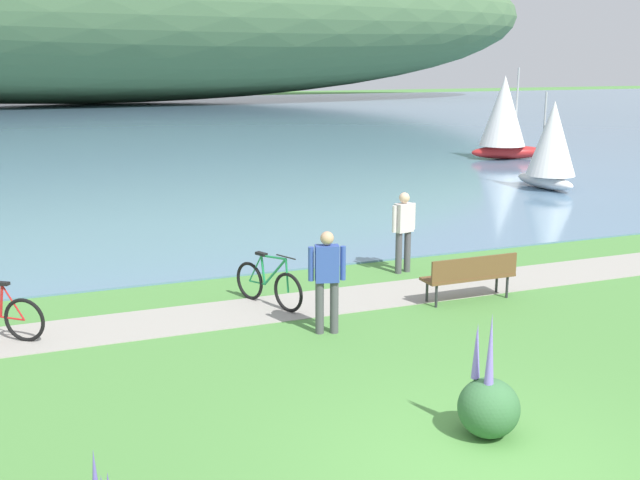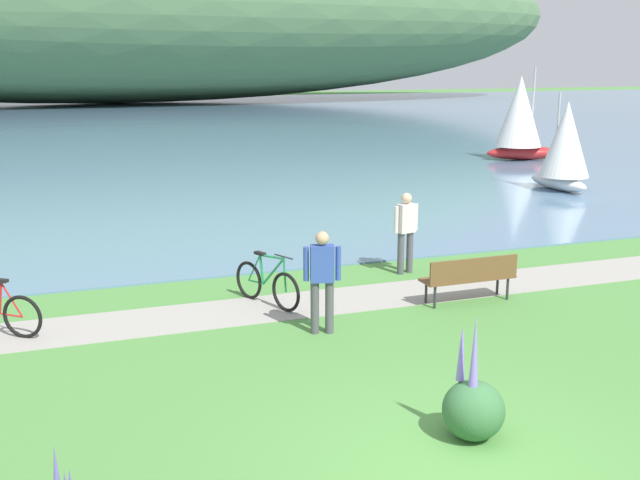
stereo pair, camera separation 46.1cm
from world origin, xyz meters
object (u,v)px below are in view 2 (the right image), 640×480
object	(u,v)px
person_at_shoreline	(406,228)
sailboat_toward_hillside	(565,145)
park_bench_near_camera	(470,275)
bicycle_beside_path	(267,284)
person_on_the_grass	(322,276)
sailboat_nearest_to_shore	(520,117)

from	to	relation	value
person_at_shoreline	sailboat_toward_hillside	size ratio (longest dim) A/B	0.52
park_bench_near_camera	sailboat_toward_hillside	distance (m)	13.52
bicycle_beside_path	person_at_shoreline	world-z (taller)	person_at_shoreline
bicycle_beside_path	person_on_the_grass	size ratio (longest dim) A/B	0.96
person_on_the_grass	sailboat_nearest_to_shore	xyz separation A→B (m)	(15.83, 17.92, 0.95)
park_bench_near_camera	sailboat_nearest_to_shore	world-z (taller)	sailboat_nearest_to_shore
park_bench_near_camera	bicycle_beside_path	distance (m)	3.73
bicycle_beside_path	person_on_the_grass	bearing A→B (deg)	-75.78
person_at_shoreline	park_bench_near_camera	bearing A→B (deg)	-84.10
bicycle_beside_path	sailboat_nearest_to_shore	xyz separation A→B (m)	(16.27, 16.19, 1.53)
bicycle_beside_path	sailboat_nearest_to_shore	size ratio (longest dim) A/B	0.41
bicycle_beside_path	person_at_shoreline	distance (m)	3.54
bicycle_beside_path	sailboat_toward_hillside	xyz separation A→B (m)	(12.89, 8.58, 1.19)
sailboat_nearest_to_shore	person_on_the_grass	bearing A→B (deg)	-131.45
person_at_shoreline	sailboat_nearest_to_shore	world-z (taller)	sailboat_nearest_to_shore
park_bench_near_camera	sailboat_nearest_to_shore	xyz separation A→B (m)	(12.71, 17.31, 1.41)
bicycle_beside_path	person_on_the_grass	world-z (taller)	person_on_the_grass
park_bench_near_camera	person_at_shoreline	size ratio (longest dim) A/B	1.05
park_bench_near_camera	sailboat_toward_hillside	bearing A→B (deg)	46.10
sailboat_toward_hillside	park_bench_near_camera	bearing A→B (deg)	-133.90
park_bench_near_camera	sailboat_toward_hillside	xyz separation A→B (m)	(9.34, 9.71, 1.07)
person_at_shoreline	person_on_the_grass	size ratio (longest dim) A/B	1.00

